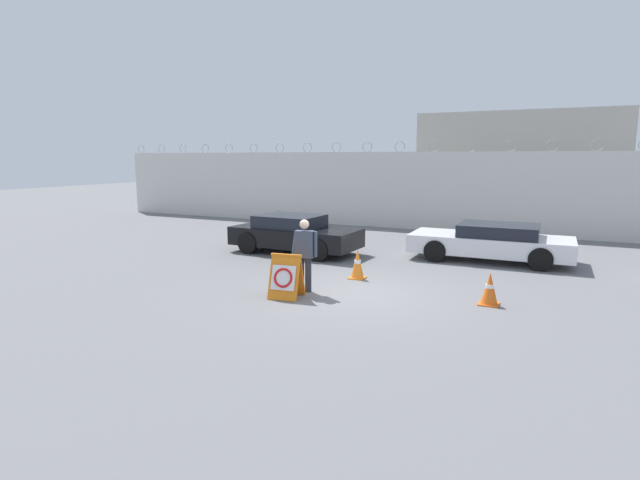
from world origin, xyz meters
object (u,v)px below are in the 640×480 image
traffic_cone_near (490,289)px  traffic_cone_mid (358,264)px  barricade_sign (286,276)px  parked_car_front_coupe (294,234)px  security_guard (305,252)px  parked_car_rear_sedan (492,242)px

traffic_cone_near → traffic_cone_mid: size_ratio=0.91×
traffic_cone_near → barricade_sign: bearing=-161.1°
barricade_sign → parked_car_front_coupe: (-2.42, 4.83, 0.15)m
security_guard → parked_car_rear_sedan: security_guard is taller
traffic_cone_near → parked_car_rear_sedan: 4.93m
barricade_sign → security_guard: bearing=69.9°
security_guard → parked_car_front_coupe: bearing=-70.6°
security_guard → traffic_cone_near: (4.10, 0.79, -0.61)m
traffic_cone_mid → barricade_sign: bearing=-108.2°
barricade_sign → security_guard: size_ratio=0.58×
security_guard → parked_car_front_coupe: security_guard is taller
barricade_sign → parked_car_front_coupe: parked_car_front_coupe is taller
parked_car_rear_sedan → traffic_cone_near: bearing=96.1°
traffic_cone_near → parked_car_front_coupe: parked_car_front_coupe is taller
barricade_sign → traffic_cone_near: size_ratio=1.42×
traffic_cone_near → traffic_cone_mid: traffic_cone_mid is taller
barricade_sign → parked_car_rear_sedan: bearing=51.7°
barricade_sign → traffic_cone_near: bearing=10.7°
security_guard → traffic_cone_near: security_guard is taller
barricade_sign → traffic_cone_mid: size_ratio=1.29×
parked_car_front_coupe → parked_car_rear_sedan: size_ratio=0.91×
parked_car_front_coupe → security_guard: bearing=-55.9°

